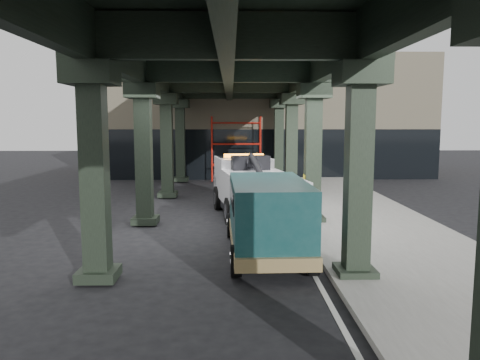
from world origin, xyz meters
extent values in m
plane|color=black|center=(0.00, 0.00, 0.00)|extent=(90.00, 90.00, 0.00)
cube|color=gray|center=(4.50, 2.00, 0.07)|extent=(5.00, 40.00, 0.15)
cube|color=silver|center=(1.70, 2.00, 0.01)|extent=(0.12, 38.00, 0.01)
cube|color=black|center=(2.60, -4.00, 2.50)|extent=(0.55, 0.55, 5.00)
cube|color=black|center=(2.60, -4.00, 4.75)|extent=(1.10, 1.10, 0.50)
cube|color=black|center=(2.60, -4.00, 0.18)|extent=(0.90, 0.90, 0.24)
cube|color=black|center=(2.60, 2.00, 2.50)|extent=(0.55, 0.55, 5.00)
cube|color=black|center=(2.60, 2.00, 4.75)|extent=(1.10, 1.10, 0.50)
cube|color=black|center=(2.60, 2.00, 0.18)|extent=(0.90, 0.90, 0.24)
cube|color=black|center=(2.60, 8.00, 2.50)|extent=(0.55, 0.55, 5.00)
cube|color=black|center=(2.60, 8.00, 4.75)|extent=(1.10, 1.10, 0.50)
cube|color=black|center=(2.60, 8.00, 0.18)|extent=(0.90, 0.90, 0.24)
cube|color=black|center=(2.60, 14.00, 2.50)|extent=(0.55, 0.55, 5.00)
cube|color=black|center=(2.60, 14.00, 4.75)|extent=(1.10, 1.10, 0.50)
cube|color=black|center=(2.60, 14.00, 0.18)|extent=(0.90, 0.90, 0.24)
cube|color=black|center=(-3.40, -4.00, 2.50)|extent=(0.55, 0.55, 5.00)
cube|color=black|center=(-3.40, -4.00, 4.75)|extent=(1.10, 1.10, 0.50)
cube|color=black|center=(-3.40, -4.00, 0.18)|extent=(0.90, 0.90, 0.24)
cube|color=black|center=(-3.40, 2.00, 2.50)|extent=(0.55, 0.55, 5.00)
cube|color=black|center=(-3.40, 2.00, 4.75)|extent=(1.10, 1.10, 0.50)
cube|color=black|center=(-3.40, 2.00, 0.18)|extent=(0.90, 0.90, 0.24)
cube|color=black|center=(-3.40, 8.00, 2.50)|extent=(0.55, 0.55, 5.00)
cube|color=black|center=(-3.40, 8.00, 4.75)|extent=(1.10, 1.10, 0.50)
cube|color=black|center=(-3.40, 8.00, 0.18)|extent=(0.90, 0.90, 0.24)
cube|color=black|center=(-3.40, 14.00, 2.50)|extent=(0.55, 0.55, 5.00)
cube|color=black|center=(-3.40, 14.00, 4.75)|extent=(1.10, 1.10, 0.50)
cube|color=black|center=(-3.40, 14.00, 0.18)|extent=(0.90, 0.90, 0.24)
cube|color=black|center=(2.60, 2.00, 5.55)|extent=(0.35, 32.00, 1.10)
cube|color=black|center=(-3.40, 2.00, 5.55)|extent=(0.35, 32.00, 1.10)
cube|color=black|center=(-0.40, 2.00, 5.55)|extent=(0.35, 32.00, 1.10)
cube|color=black|center=(-0.40, 2.00, 6.25)|extent=(7.40, 32.00, 0.30)
cube|color=#C6B793|center=(2.00, 20.00, 4.00)|extent=(22.00, 10.00, 8.00)
cylinder|color=red|center=(-1.50, 14.90, 2.00)|extent=(0.08, 0.08, 4.00)
cylinder|color=red|center=(-1.50, 14.10, 2.00)|extent=(0.08, 0.08, 4.00)
cylinder|color=red|center=(1.50, 14.90, 2.00)|extent=(0.08, 0.08, 4.00)
cylinder|color=red|center=(1.50, 14.10, 2.00)|extent=(0.08, 0.08, 4.00)
cylinder|color=red|center=(0.00, 14.90, 1.00)|extent=(3.00, 0.08, 0.08)
cylinder|color=red|center=(0.00, 14.90, 2.30)|extent=(3.00, 0.08, 0.08)
cylinder|color=red|center=(0.00, 14.90, 3.60)|extent=(3.00, 0.08, 0.08)
cube|color=black|center=(0.56, 2.50, 0.63)|extent=(2.02, 6.83, 0.23)
cube|color=white|center=(0.18, 4.77, 1.40)|extent=(2.45, 2.49, 1.63)
cube|color=white|center=(0.02, 5.71, 0.95)|extent=(2.20, 0.98, 0.81)
cube|color=black|center=(0.14, 4.99, 1.85)|extent=(2.16, 1.49, 0.77)
cube|color=white|center=(0.74, 1.48, 1.22)|extent=(2.89, 4.81, 1.26)
cube|color=orange|center=(0.21, 4.59, 2.30)|extent=(1.65, 0.52, 0.14)
cube|color=black|center=(0.44, 3.26, 2.12)|extent=(1.52, 0.77, 0.54)
cylinder|color=black|center=(0.71, 1.65, 1.90)|extent=(0.74, 3.15, 1.21)
cube|color=black|center=(1.12, -0.80, 0.32)|extent=(0.48, 1.29, 0.16)
cube|color=black|center=(1.22, -1.42, 0.27)|extent=(1.46, 0.46, 0.16)
cylinder|color=black|center=(-0.84, 4.87, 0.50)|extent=(0.48, 1.03, 0.99)
cylinder|color=silver|center=(-0.84, 4.87, 0.50)|extent=(0.44, 0.60, 0.55)
cylinder|color=black|center=(1.12, 5.20, 0.50)|extent=(0.48, 1.03, 0.99)
cylinder|color=silver|center=(1.12, 5.20, 0.50)|extent=(0.44, 0.60, 0.55)
cylinder|color=black|center=(-0.35, 1.93, 0.50)|extent=(0.48, 1.03, 0.99)
cylinder|color=silver|center=(-0.35, 1.93, 0.50)|extent=(0.44, 0.60, 0.55)
cylinder|color=black|center=(1.61, 2.26, 0.50)|extent=(0.48, 1.03, 0.99)
cylinder|color=silver|center=(1.61, 2.26, 0.50)|extent=(0.44, 0.60, 0.55)
cylinder|color=black|center=(-0.16, 0.78, 0.50)|extent=(0.48, 1.03, 0.99)
cylinder|color=silver|center=(-0.16, 0.78, 0.50)|extent=(0.44, 0.60, 0.55)
cylinder|color=black|center=(1.81, 1.11, 0.50)|extent=(0.48, 1.03, 0.99)
cylinder|color=silver|center=(1.81, 1.11, 0.50)|extent=(0.44, 0.60, 0.55)
cube|color=#103A3C|center=(0.61, 0.22, 0.88)|extent=(1.92, 1.07, 0.83)
cube|color=#103A3C|center=(0.68, -2.32, 1.24)|extent=(2.05, 4.20, 1.80)
cube|color=olive|center=(0.67, -1.95, 0.51)|extent=(2.12, 5.22, 0.32)
cube|color=black|center=(0.62, -0.15, 1.61)|extent=(1.81, 0.45, 0.77)
cube|color=black|center=(0.68, -2.04, 1.71)|extent=(2.06, 3.37, 0.51)
cube|color=silver|center=(0.60, 0.71, 0.51)|extent=(1.85, 0.16, 0.28)
cylinder|color=black|center=(-0.31, 0.15, 0.39)|extent=(0.28, 0.78, 0.77)
cylinder|color=silver|center=(-0.31, 0.15, 0.39)|extent=(0.31, 0.43, 0.43)
cylinder|color=black|center=(1.53, 0.20, 0.39)|extent=(0.28, 0.78, 0.77)
cylinder|color=silver|center=(1.53, 0.20, 0.39)|extent=(0.31, 0.43, 0.43)
cylinder|color=black|center=(-0.20, -3.73, 0.39)|extent=(0.28, 0.78, 0.77)
cylinder|color=silver|center=(-0.20, -3.73, 0.39)|extent=(0.31, 0.43, 0.43)
cylinder|color=black|center=(1.64, -3.67, 0.39)|extent=(0.28, 0.78, 0.77)
cylinder|color=silver|center=(1.64, -3.67, 0.39)|extent=(0.31, 0.43, 0.43)
camera|label=1|loc=(-0.31, -14.57, 3.70)|focal=35.00mm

